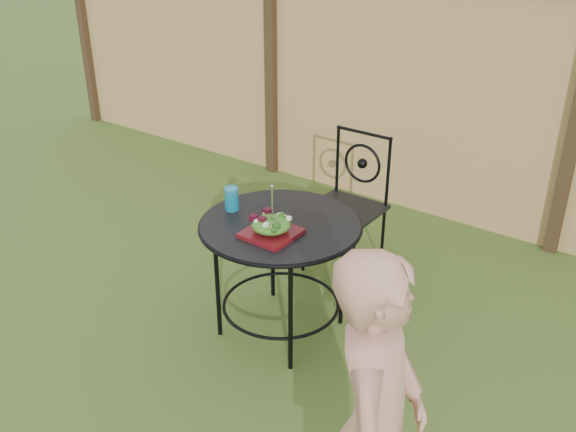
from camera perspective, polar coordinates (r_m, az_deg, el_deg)
The scene contains 9 objects.
ground at distance 3.98m, azimuth -5.45°, elevation -9.92°, with size 60.00×60.00×0.00m, color #2C4B18.
fence at distance 5.23m, azimuth 10.39°, elevation 10.54°, with size 8.00×0.12×1.90m.
patio_table at distance 3.65m, azimuth -0.67°, elevation -2.53°, with size 0.92×0.92×0.72m.
patio_chair at distance 4.39m, azimuth 5.47°, elevation 1.44°, with size 0.46×0.46×0.95m.
diner at distance 2.36m, azimuth 7.71°, elevation -18.35°, with size 0.52×0.34×1.42m, color tan.
salad_plate at distance 3.45m, azimuth -1.51°, elevation -1.54°, with size 0.27×0.27×0.02m, color #4A0A11.
salad at distance 3.42m, azimuth -1.52°, elevation -0.77°, with size 0.21×0.21×0.08m, color #235614.
fork at distance 3.36m, azimuth -1.41°, elevation 1.15°, with size 0.01×0.01×0.18m, color silver.
drinking_glass at distance 3.71m, azimuth -5.03°, elevation 1.54°, with size 0.08×0.08×0.14m, color #0D739D.
Camera 1 is at (2.18, -2.34, 2.37)m, focal length 40.00 mm.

